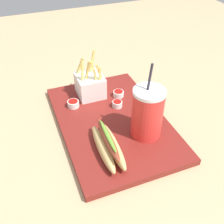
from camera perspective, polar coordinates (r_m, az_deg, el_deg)
ground_plane at (r=0.89m, az=0.00°, el=-3.04°), size 2.40×2.40×0.02m
food_tray at (r=0.87m, az=0.00°, el=-2.06°), size 0.50×0.33×0.02m
soda_cup at (r=0.77m, az=7.52°, el=-0.16°), size 0.09×0.09×0.23m
fries_basket at (r=0.96m, az=-4.66°, el=5.75°), size 0.10×0.09×0.15m
hot_dog_1 at (r=0.74m, az=-0.85°, el=-7.04°), size 0.19×0.06×0.07m
ketchup_cup_1 at (r=0.91m, az=1.12°, el=1.76°), size 0.03×0.03×0.02m
ketchup_cup_2 at (r=0.96m, az=1.39°, el=3.95°), size 0.04×0.04×0.02m
ketchup_cup_3 at (r=0.92m, az=-8.22°, el=1.78°), size 0.04×0.04×0.02m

